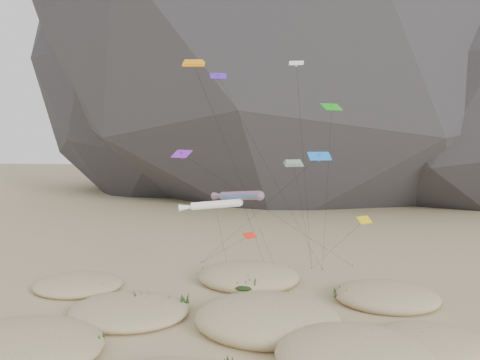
# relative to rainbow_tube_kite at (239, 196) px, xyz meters

# --- Properties ---
(ground) EXTENTS (500.00, 500.00, 0.00)m
(ground) POSITION_rel_rainbow_tube_kite_xyz_m (2.06, -11.80, -12.48)
(ground) COLOR #CCB789
(ground) RESTS_ON ground
(dunes) EXTENTS (51.66, 38.61, 4.04)m
(dunes) POSITION_rel_rainbow_tube_kite_xyz_m (0.16, -8.99, -11.75)
(dunes) COLOR #CCB789
(dunes) RESTS_ON ground
(dune_grass) EXTENTS (42.90, 27.23, 1.49)m
(dune_grass) POSITION_rel_rainbow_tube_kite_xyz_m (1.59, -8.12, -11.62)
(dune_grass) COLOR black
(dune_grass) RESTS_ON ground
(kite_stakes) EXTENTS (23.12, 7.34, 0.30)m
(kite_stakes) POSITION_rel_rainbow_tube_kite_xyz_m (3.79, 12.13, -12.33)
(kite_stakes) COLOR #3F2D1E
(kite_stakes) RESTS_ON ground
(rainbow_tube_kite) EXTENTS (7.05, 14.55, 13.36)m
(rainbow_tube_kite) POSITION_rel_rainbow_tube_kite_xyz_m (0.00, 0.00, 0.00)
(rainbow_tube_kite) COLOR #F24719
(rainbow_tube_kite) RESTS_ON ground
(white_tube_kite) EXTENTS (7.64, 12.20, 12.21)m
(white_tube_kite) POSITION_rel_rainbow_tube_kite_xyz_m (-3.03, -1.00, -1.03)
(white_tube_kite) COLOR white
(white_tube_kite) RESTS_ON ground
(orange_parafoil) EXTENTS (9.81, 17.31, 28.58)m
(orange_parafoil) POSITION_rel_rainbow_tube_kite_xyz_m (-5.02, -0.89, 15.21)
(orange_parafoil) COLOR orange
(orange_parafoil) RESTS_ON ground
(multi_parafoil) EXTENTS (4.04, 13.71, 16.77)m
(multi_parafoil) POSITION_rel_rainbow_tube_kite_xyz_m (6.52, 2.37, 3.66)
(multi_parafoil) COLOR #D94316
(multi_parafoil) RESTS_ON ground
(delta_kites) EXTENTS (23.44, 22.85, 28.52)m
(delta_kites) POSITION_rel_rainbow_tube_kite_xyz_m (4.90, -1.73, 5.91)
(delta_kites) COLOR blue
(delta_kites) RESTS_ON ground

